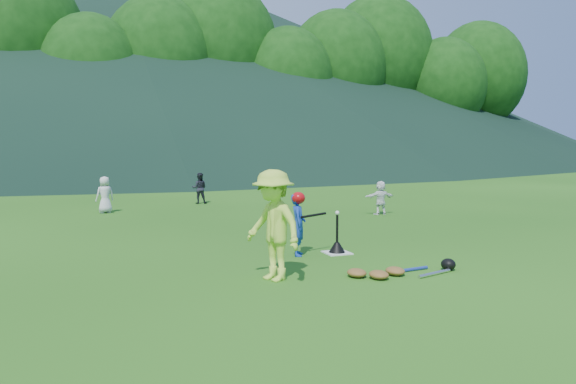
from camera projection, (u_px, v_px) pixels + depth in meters
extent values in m
plane|color=#205112|center=(337.00, 253.00, 10.14)|extent=(120.00, 120.00, 0.00)
cube|color=silver|center=(337.00, 253.00, 10.14)|extent=(0.45, 0.45, 0.02)
sphere|color=white|center=(337.00, 213.00, 10.07)|extent=(0.08, 0.08, 0.08)
imported|color=#173A9F|center=(298.00, 225.00, 9.89)|extent=(0.40, 0.47, 1.11)
imported|color=#BEEB45|center=(273.00, 225.00, 8.12)|extent=(0.96, 1.20, 1.62)
imported|color=silver|center=(105.00, 195.00, 15.76)|extent=(0.58, 0.46, 1.03)
imported|color=black|center=(199.00, 188.00, 18.11)|extent=(0.57, 0.50, 1.00)
imported|color=white|center=(381.00, 198.00, 15.41)|extent=(0.86, 0.28, 0.93)
cone|color=black|center=(337.00, 247.00, 10.13)|extent=(0.30, 0.30, 0.18)
cylinder|color=black|center=(337.00, 229.00, 10.10)|extent=(0.04, 0.04, 0.50)
ellipsoid|color=#AE0B0F|center=(298.00, 198.00, 9.85)|extent=(0.24, 0.26, 0.22)
cylinder|color=black|center=(313.00, 215.00, 10.02)|extent=(0.60, 0.25, 0.07)
ellipsoid|color=olive|center=(379.00, 275.00, 8.25)|extent=(0.28, 0.34, 0.13)
ellipsoid|color=olive|center=(395.00, 271.00, 8.49)|extent=(0.28, 0.34, 0.13)
ellipsoid|color=olive|center=(357.00, 273.00, 8.37)|extent=(0.28, 0.34, 0.13)
cylinder|color=silver|center=(434.00, 273.00, 8.48)|extent=(0.70, 0.27, 0.06)
cylinder|color=#263FA5|center=(410.00, 270.00, 8.74)|extent=(0.68, 0.14, 0.05)
ellipsoid|color=black|center=(448.00, 264.00, 8.80)|extent=(0.22, 0.24, 0.19)
cube|color=gray|center=(148.00, 163.00, 36.16)|extent=(70.00, 0.03, 1.20)
cube|color=yellow|center=(148.00, 153.00, 36.10)|extent=(70.00, 0.08, 0.08)
cylinder|color=gray|center=(148.00, 163.00, 36.16)|extent=(0.07, 0.07, 1.30)
cylinder|color=gray|center=(561.00, 157.00, 48.51)|extent=(0.07, 0.07, 1.30)
cylinder|color=#382314|center=(20.00, 139.00, 39.71)|extent=(0.56, 0.56, 4.38)
ellipsoid|color=#164711|center=(16.00, 39.00, 39.07)|extent=(9.50, 9.50, 10.92)
cylinder|color=#382314|center=(93.00, 147.00, 38.66)|extent=(0.56, 0.56, 3.22)
ellipsoid|color=#164711|center=(91.00, 72.00, 38.19)|extent=(6.99, 6.99, 8.04)
cylinder|color=#382314|center=(161.00, 142.00, 41.72)|extent=(0.56, 0.56, 3.81)
ellipsoid|color=#164711|center=(159.00, 60.00, 41.17)|extent=(8.28, 8.28, 9.53)
cylinder|color=#382314|center=(219.00, 139.00, 44.79)|extent=(0.56, 0.56, 4.41)
ellipsoid|color=#164711|center=(218.00, 49.00, 44.15)|extent=(9.58, 9.58, 11.01)
cylinder|color=#382314|center=(288.00, 146.00, 43.74)|extent=(0.56, 0.56, 3.25)
ellipsoid|color=#164711|center=(288.00, 79.00, 43.27)|extent=(7.07, 7.07, 8.13)
cylinder|color=#382314|center=(336.00, 142.00, 46.80)|extent=(0.56, 0.56, 3.85)
ellipsoid|color=#164711|center=(336.00, 68.00, 46.25)|extent=(8.36, 8.36, 9.61)
cylinder|color=#382314|center=(377.00, 139.00, 49.87)|extent=(0.56, 0.56, 4.44)
ellipsoid|color=#164711|center=(378.00, 58.00, 49.23)|extent=(9.65, 9.65, 11.10)
cylinder|color=#382314|center=(443.00, 145.00, 48.82)|extent=(0.56, 0.56, 3.29)
ellipsoid|color=#164711|center=(444.00, 85.00, 48.35)|extent=(7.14, 7.14, 8.22)
cylinder|color=#382314|center=(476.00, 142.00, 51.89)|extent=(0.56, 0.56, 3.88)
ellipsoid|color=#164711|center=(478.00, 74.00, 51.32)|extent=(8.44, 8.44, 9.70)
cone|color=black|center=(102.00, 49.00, 85.97)|extent=(140.00, 140.00, 32.00)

